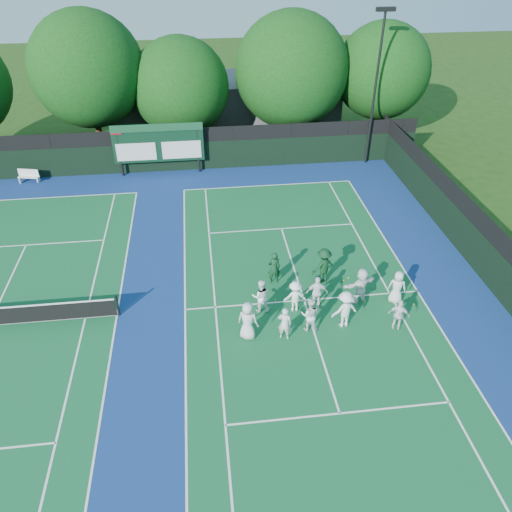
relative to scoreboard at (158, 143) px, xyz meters
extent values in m
plane|color=#1D3C10|center=(7.01, -15.59, -2.19)|extent=(120.00, 120.00, 0.00)
cube|color=navy|center=(1.01, -14.59, -2.19)|extent=(34.00, 32.00, 0.01)
cube|color=#11572D|center=(7.01, -14.59, -2.18)|extent=(10.97, 23.77, 0.00)
cube|color=white|center=(7.01, -2.70, -2.18)|extent=(10.97, 0.08, 0.00)
cube|color=white|center=(1.53, -14.59, -2.18)|extent=(0.08, 23.77, 0.00)
cube|color=white|center=(12.50, -14.59, -2.18)|extent=(0.08, 23.77, 0.00)
cube|color=white|center=(2.90, -14.59, -2.18)|extent=(0.08, 23.77, 0.00)
cube|color=white|center=(11.13, -14.59, -2.18)|extent=(0.08, 23.77, 0.00)
cube|color=white|center=(7.01, -20.99, -2.18)|extent=(8.23, 0.08, 0.00)
cube|color=white|center=(7.01, -8.19, -2.18)|extent=(8.23, 0.08, 0.00)
cube|color=white|center=(7.01, -14.59, -2.18)|extent=(0.08, 12.80, 0.00)
cube|color=white|center=(-6.99, -2.70, -2.18)|extent=(10.97, 0.08, 0.00)
cube|color=white|center=(-1.50, -14.59, -2.18)|extent=(0.08, 23.77, 0.00)
cube|color=white|center=(-2.87, -14.59, -2.18)|extent=(0.08, 23.77, 0.00)
cube|color=white|center=(-6.99, -8.19, -2.18)|extent=(8.23, 0.08, 0.00)
cube|color=black|center=(1.01, 0.41, -1.19)|extent=(34.00, 0.08, 2.00)
cube|color=black|center=(1.01, 0.41, 0.31)|extent=(34.00, 0.05, 1.00)
cube|color=black|center=(16.01, -14.59, -1.19)|extent=(0.08, 32.00, 2.00)
cube|color=black|center=(16.01, -14.59, 0.31)|extent=(0.05, 32.00, 1.00)
cylinder|color=black|center=(-2.59, 0.01, -0.44)|extent=(0.16, 0.16, 3.50)
cylinder|color=black|center=(2.61, 0.01, -0.44)|extent=(0.16, 0.16, 3.50)
cube|color=black|center=(0.01, 0.01, 0.01)|extent=(6.00, 0.15, 2.60)
cube|color=#134427|center=(0.01, -0.09, 1.11)|extent=(6.00, 0.05, 0.50)
cube|color=silver|center=(-1.49, -0.09, -0.49)|extent=(2.60, 0.04, 1.20)
cube|color=silver|center=(1.51, -0.09, -0.49)|extent=(2.60, 0.04, 1.20)
cube|color=maroon|center=(-2.59, -0.09, 1.01)|extent=(0.70, 0.04, 0.50)
cube|color=#57585C|center=(5.01, 8.41, -0.19)|extent=(18.00, 6.00, 4.00)
cylinder|color=black|center=(14.51, 0.11, 2.81)|extent=(0.16, 0.16, 10.00)
cube|color=black|center=(14.51, 0.11, 7.81)|extent=(1.20, 0.30, 0.25)
cylinder|color=black|center=(-1.39, -14.59, -1.64)|extent=(0.10, 0.10, 1.10)
cube|color=silver|center=(-8.66, -0.29, -1.80)|extent=(1.45, 0.69, 0.06)
cube|color=silver|center=(-8.66, -0.15, -1.54)|extent=(1.38, 0.38, 0.47)
cube|color=silver|center=(-9.22, -0.29, -2.00)|extent=(0.13, 0.33, 0.37)
cube|color=silver|center=(-8.10, -0.29, -2.00)|extent=(0.13, 0.33, 0.37)
cylinder|color=#311B0D|center=(-4.44, 3.91, -0.59)|extent=(0.44, 0.44, 3.21)
sphere|color=#0C370E|center=(-4.44, 3.91, 3.91)|extent=(7.70, 7.70, 7.70)
sphere|color=#0C370E|center=(-3.84, 4.21, 3.14)|extent=(5.39, 5.39, 5.39)
cylinder|color=#311B0D|center=(1.66, 3.91, -1.11)|extent=(0.44, 0.44, 2.15)
sphere|color=#0C370E|center=(1.66, 3.91, 2.53)|extent=(6.85, 6.85, 6.85)
sphere|color=#0C370E|center=(2.26, 4.21, 1.85)|extent=(4.80, 4.80, 4.80)
cylinder|color=#311B0D|center=(9.57, 3.91, -0.91)|extent=(0.44, 0.44, 2.56)
sphere|color=#0C370E|center=(9.57, 3.91, 3.40)|extent=(8.07, 8.07, 8.07)
sphere|color=#0C370E|center=(10.17, 4.21, 2.59)|extent=(5.65, 5.65, 5.65)
cylinder|color=#311B0D|center=(16.27, 3.91, -0.80)|extent=(0.44, 0.44, 2.79)
sphere|color=#0C370E|center=(16.27, 3.91, 3.17)|extent=(6.86, 6.86, 6.86)
sphere|color=#0C370E|center=(16.87, 4.21, 2.49)|extent=(4.80, 4.80, 4.80)
sphere|color=yellow|center=(5.69, -14.42, -2.16)|extent=(0.07, 0.07, 0.07)
sphere|color=yellow|center=(9.53, -13.20, -2.16)|extent=(0.07, 0.07, 0.07)
sphere|color=yellow|center=(11.96, -15.51, -2.16)|extent=(0.07, 0.07, 0.07)
sphere|color=yellow|center=(4.27, -15.84, -2.16)|extent=(0.07, 0.07, 0.07)
sphere|color=yellow|center=(9.23, -13.37, -2.16)|extent=(0.07, 0.07, 0.07)
sphere|color=yellow|center=(10.93, -16.05, -2.16)|extent=(0.07, 0.07, 0.07)
imported|color=silver|center=(4.17, -16.66, -1.28)|extent=(1.05, 0.90, 1.82)
imported|color=silver|center=(5.68, -16.90, -1.39)|extent=(0.68, 0.56, 1.61)
imported|color=silver|center=(6.83, -16.51, -1.38)|extent=(0.92, 0.80, 1.63)
imported|color=white|center=(8.36, -16.44, -1.30)|extent=(1.26, 0.88, 1.79)
imported|color=white|center=(10.60, -16.92, -1.43)|extent=(0.97, 0.71, 1.52)
imported|color=white|center=(4.92, -15.04, -1.36)|extent=(0.83, 0.65, 1.67)
imported|color=white|center=(6.44, -15.18, -1.41)|extent=(1.01, 0.59, 1.56)
imported|color=white|center=(7.47, -15.07, -1.37)|extent=(1.01, 0.54, 1.64)
imported|color=white|center=(9.52, -14.94, -1.29)|extent=(1.75, 1.04, 1.80)
imported|color=silver|center=(11.15, -15.17, -1.35)|extent=(0.96, 0.81, 1.68)
imported|color=#0F381D|center=(5.82, -13.02, -1.34)|extent=(0.64, 0.44, 1.70)
imported|color=#0E3319|center=(8.18, -13.27, -1.26)|extent=(1.37, 1.08, 1.86)
camera|label=1|loc=(2.62, -32.04, 12.65)|focal=35.00mm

